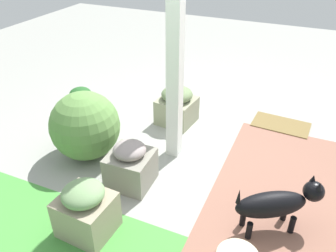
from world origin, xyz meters
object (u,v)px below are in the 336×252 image
(stone_planter_far, at_px, (86,210))
(round_shrub, at_px, (85,126))
(terracotta_pot_broad, at_px, (81,100))
(stone_planter_nearest, at_px, (177,106))
(porch_pillar, at_px, (175,46))
(stone_planter_mid, at_px, (131,165))
(dog, at_px, (277,203))
(doormat, at_px, (281,125))

(stone_planter_far, height_order, round_shrub, round_shrub)
(stone_planter_far, distance_m, terracotta_pot_broad, 2.00)
(stone_planter_nearest, relative_size, round_shrub, 0.65)
(porch_pillar, height_order, stone_planter_mid, porch_pillar)
(porch_pillar, distance_m, stone_planter_nearest, 1.21)
(porch_pillar, distance_m, stone_planter_mid, 1.22)
(porch_pillar, relative_size, dog, 3.60)
(porch_pillar, height_order, dog, porch_pillar)
(doormat, bearing_deg, round_shrub, 38.24)
(porch_pillar, relative_size, stone_planter_mid, 5.24)
(round_shrub, distance_m, dog, 2.07)
(stone_planter_nearest, relative_size, doormat, 0.70)
(porch_pillar, distance_m, round_shrub, 1.28)
(stone_planter_far, bearing_deg, terracotta_pot_broad, -52.87)
(round_shrub, relative_size, terracotta_pot_broad, 1.85)
(terracotta_pot_broad, bearing_deg, stone_planter_nearest, -163.45)
(stone_planter_far, height_order, doormat, stone_planter_far)
(stone_planter_nearest, relative_size, stone_planter_mid, 1.03)
(stone_planter_far, bearing_deg, porch_pillar, -99.66)
(porch_pillar, xyz_separation_m, terracotta_pot_broad, (1.43, -0.27, -1.01))
(stone_planter_nearest, bearing_deg, round_shrub, 59.12)
(dog, bearing_deg, terracotta_pot_broad, -19.98)
(stone_planter_nearest, height_order, dog, dog)
(terracotta_pot_broad, bearing_deg, round_shrub, 129.78)
(stone_planter_far, bearing_deg, round_shrub, -55.02)
(stone_planter_far, xyz_separation_m, doormat, (-1.25, -2.38, -0.22))
(stone_planter_far, relative_size, dog, 0.72)
(stone_planter_far, height_order, dog, dog)
(porch_pillar, relative_size, stone_planter_far, 4.99)
(doormat, bearing_deg, porch_pillar, 46.19)
(stone_planter_nearest, distance_m, stone_planter_mid, 1.27)
(porch_pillar, distance_m, terracotta_pot_broad, 1.77)
(stone_planter_nearest, height_order, stone_planter_far, stone_planter_far)
(round_shrub, height_order, terracotta_pot_broad, round_shrub)
(stone_planter_far, xyz_separation_m, round_shrub, (0.63, -0.90, 0.14))
(stone_planter_nearest, relative_size, stone_planter_far, 0.98)
(stone_planter_mid, distance_m, terracotta_pot_broad, 1.54)
(terracotta_pot_broad, xyz_separation_m, doormat, (-2.45, -0.79, -0.21))
(stone_planter_nearest, xyz_separation_m, dog, (-1.42, 1.31, 0.06))
(stone_planter_far, bearing_deg, stone_planter_nearest, -89.80)
(stone_planter_nearest, height_order, terracotta_pot_broad, stone_planter_nearest)
(terracotta_pot_broad, bearing_deg, dog, 160.02)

